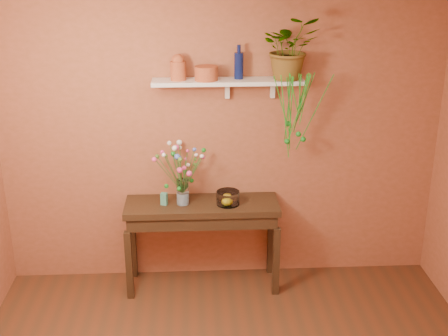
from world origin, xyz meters
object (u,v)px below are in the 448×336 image
Objects in this scene: glass_vase at (183,194)px; sideboard at (202,215)px; spider_plant at (290,48)px; glass_bowl at (228,198)px; terracotta_jug at (178,68)px; blue_bottle at (239,65)px; bouquet at (181,163)px.

sideboard is at bearing 3.88° from glass_vase.
spider_plant is 2.30× the size of glass_vase.
glass_bowl is at bearing -4.04° from glass_vase.
terracotta_jug is 0.96m from spider_plant.
blue_bottle reaches higher than bouquet.
terracotta_jug is at bearing -177.10° from blue_bottle.
bouquet is (-0.94, -0.12, -0.97)m from spider_plant.
sideboard is at bearing 170.24° from glass_bowl.
glass_vase is (-0.93, -0.12, -1.27)m from spider_plant.
terracotta_jug is at bearing 179.55° from spider_plant.
bouquet reaches higher than sideboard.
spider_plant is at bearing -4.49° from blue_bottle.
terracotta_jug is 0.52m from blue_bottle.
glass_bowl is at bearing -164.59° from spider_plant.
sideboard is 0.30m from glass_bowl.
spider_plant is at bearing 15.41° from glass_bowl.
sideboard is 0.55m from bouquet.
spider_plant reaches higher than bouquet.
blue_bottle reaches higher than glass_bowl.
terracotta_jug reaches higher than sideboard.
sideboard is 1.67m from spider_plant.
terracotta_jug is 0.96× the size of glass_vase.
terracotta_jug is 1.11m from glass_vase.
glass_vase is (-0.17, -0.01, 0.22)m from sideboard.
terracotta_jug is 1.08× the size of glass_bowl.
spider_plant is at bearing 7.19° from glass_vase.
sideboard is 5.97× the size of glass_vase.
terracotta_jug reaches higher than glass_bowl.
glass_bowl is (-0.10, -0.18, -1.16)m from blue_bottle.
spider_plant is at bearing 7.40° from bouquet.
glass_vase is 0.41m from glass_bowl.
bouquet reaches higher than glass_vase.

